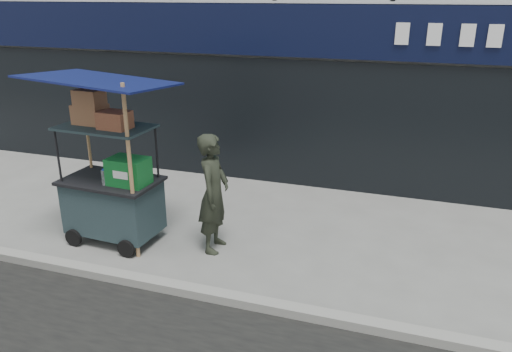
% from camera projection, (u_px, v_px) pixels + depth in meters
% --- Properties ---
extents(ground, '(80.00, 80.00, 0.00)m').
position_uv_depth(ground, '(188.00, 284.00, 6.44)').
color(ground, slate).
rests_on(ground, ground).
extents(curb, '(80.00, 0.18, 0.12)m').
position_uv_depth(curb, '(180.00, 289.00, 6.24)').
color(curb, gray).
rests_on(curb, ground).
extents(vendor_cart, '(1.93, 1.42, 2.53)m').
position_uv_depth(vendor_cart, '(112.00, 185.00, 7.29)').
color(vendor_cart, '#1B2B2F').
rests_on(vendor_cart, ground).
extents(vendor_man, '(0.46, 0.67, 1.74)m').
position_uv_depth(vendor_man, '(214.00, 193.00, 7.05)').
color(vendor_man, black).
rests_on(vendor_man, ground).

